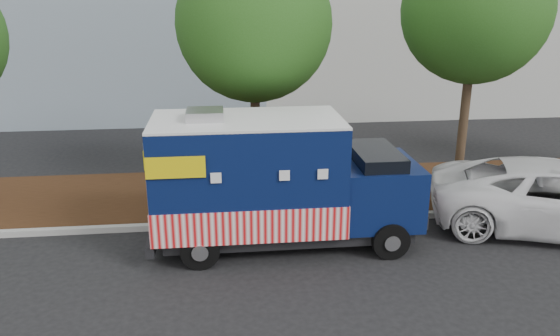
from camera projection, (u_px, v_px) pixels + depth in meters
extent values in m
plane|color=black|center=(224.00, 252.00, 12.33)|extent=(120.00, 120.00, 0.00)
cube|color=#9E9E99|center=(224.00, 224.00, 13.63)|extent=(120.00, 0.18, 0.15)
cube|color=black|center=(223.00, 194.00, 15.61)|extent=(120.00, 4.00, 0.15)
cylinder|color=#38281C|center=(256.00, 131.00, 15.30)|extent=(0.26, 0.26, 3.75)
sphere|color=#265718|center=(254.00, 24.00, 14.39)|extent=(4.14, 4.14, 4.14)
cylinder|color=#38281C|center=(464.00, 120.00, 15.71)|extent=(0.26, 0.26, 4.12)
sphere|color=#265718|center=(476.00, 10.00, 14.75)|extent=(4.00, 4.00, 4.00)
cube|color=#473828|center=(147.00, 181.00, 13.35)|extent=(0.06, 0.06, 2.40)
cube|color=black|center=(287.00, 226.00, 12.68)|extent=(5.52, 1.88, 0.28)
cube|color=#091642|center=(248.00, 172.00, 12.16)|extent=(4.14, 2.27, 2.37)
cube|color=red|center=(248.00, 207.00, 12.42)|extent=(4.18, 2.33, 0.74)
cube|color=white|center=(247.00, 119.00, 11.78)|extent=(4.14, 2.27, 0.06)
cube|color=#B7B7BA|center=(205.00, 115.00, 11.65)|extent=(0.79, 0.79, 0.22)
cube|color=#091642|center=(375.00, 190.00, 12.64)|extent=(1.78, 2.12, 1.38)
cube|color=black|center=(375.00, 163.00, 12.43)|extent=(0.99, 1.92, 0.64)
cube|color=black|center=(412.00, 207.00, 12.88)|extent=(0.08, 1.97, 0.30)
cube|color=black|center=(155.00, 231.00, 12.35)|extent=(0.18, 2.22, 0.28)
cube|color=#B7B7BA|center=(152.00, 173.00, 11.92)|extent=(0.04, 1.77, 1.87)
cube|color=#B7B7BA|center=(257.00, 155.00, 13.28)|extent=(1.77, 0.04, 1.08)
cube|color=yellow|center=(175.00, 168.00, 10.73)|extent=(1.18, 0.02, 0.44)
cube|color=yellow|center=(182.00, 137.00, 12.94)|extent=(1.18, 0.02, 0.44)
cylinder|color=black|center=(390.00, 240.00, 11.96)|extent=(0.83, 0.28, 0.83)
cylinder|color=black|center=(366.00, 206.00, 13.86)|extent=(0.83, 0.28, 0.83)
cylinder|color=black|center=(200.00, 250.00, 11.52)|extent=(0.83, 0.28, 0.83)
cylinder|color=black|center=(202.00, 213.00, 13.42)|extent=(0.83, 0.28, 0.83)
imported|color=white|center=(560.00, 198.00, 13.23)|extent=(6.66, 4.64, 1.69)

